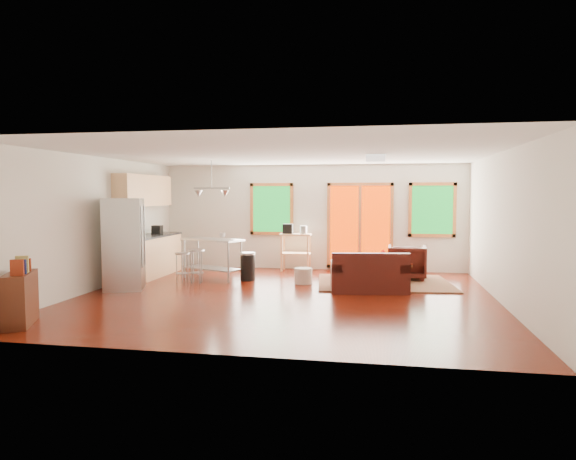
% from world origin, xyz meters
% --- Properties ---
extents(floor, '(7.50, 7.00, 0.02)m').
position_xyz_m(floor, '(0.00, 0.00, -0.01)').
color(floor, '#3E0C04').
rests_on(floor, ground).
extents(ceiling, '(7.50, 7.00, 0.02)m').
position_xyz_m(ceiling, '(0.00, 0.00, 2.61)').
color(ceiling, silver).
rests_on(ceiling, ground).
extents(back_wall, '(7.50, 0.02, 2.60)m').
position_xyz_m(back_wall, '(0.00, 3.51, 1.30)').
color(back_wall, beige).
rests_on(back_wall, ground).
extents(left_wall, '(0.02, 7.00, 2.60)m').
position_xyz_m(left_wall, '(-3.76, 0.00, 1.30)').
color(left_wall, beige).
rests_on(left_wall, ground).
extents(right_wall, '(0.02, 7.00, 2.60)m').
position_xyz_m(right_wall, '(3.76, 0.00, 1.30)').
color(right_wall, beige).
rests_on(right_wall, ground).
extents(front_wall, '(7.50, 0.02, 2.60)m').
position_xyz_m(front_wall, '(0.00, -3.51, 1.30)').
color(front_wall, beige).
rests_on(front_wall, ground).
extents(window_left, '(1.10, 0.05, 1.30)m').
position_xyz_m(window_left, '(-1.00, 3.46, 1.50)').
color(window_left, '#0B5116').
rests_on(window_left, back_wall).
extents(french_doors, '(1.60, 0.05, 2.10)m').
position_xyz_m(french_doors, '(1.20, 3.46, 1.10)').
color(french_doors, '#A82800').
rests_on(french_doors, back_wall).
extents(window_right, '(1.10, 0.05, 1.30)m').
position_xyz_m(window_right, '(2.90, 3.46, 1.50)').
color(window_right, '#0B5116').
rests_on(window_right, back_wall).
extents(rug, '(2.94, 2.39, 0.03)m').
position_xyz_m(rug, '(1.79, 1.71, 0.01)').
color(rug, '#4F6338').
rests_on(rug, floor).
extents(loveseat, '(1.55, 1.01, 0.77)m').
position_xyz_m(loveseat, '(1.50, 0.78, 0.31)').
color(loveseat, black).
rests_on(loveseat, floor).
extents(coffee_table, '(0.96, 0.62, 0.37)m').
position_xyz_m(coffee_table, '(1.92, 1.99, 0.32)').
color(coffee_table, '#3E190D').
rests_on(coffee_table, floor).
extents(armchair, '(0.83, 0.78, 0.83)m').
position_xyz_m(armchair, '(2.28, 2.33, 0.42)').
color(armchair, black).
rests_on(armchair, floor).
extents(ottoman, '(0.75, 0.75, 0.40)m').
position_xyz_m(ottoman, '(1.05, 2.19, 0.20)').
color(ottoman, black).
rests_on(ottoman, floor).
extents(pouf, '(0.49, 0.49, 0.33)m').
position_xyz_m(pouf, '(0.12, 1.40, 0.16)').
color(pouf, beige).
rests_on(pouf, floor).
extents(vase, '(0.18, 0.18, 0.28)m').
position_xyz_m(vase, '(1.77, 1.92, 0.50)').
color(vase, silver).
rests_on(vase, coffee_table).
extents(book, '(0.20, 0.09, 0.27)m').
position_xyz_m(book, '(2.15, 1.80, 0.53)').
color(book, maroon).
rests_on(book, coffee_table).
extents(cabinets, '(0.64, 2.24, 2.30)m').
position_xyz_m(cabinets, '(-3.49, 1.70, 0.93)').
color(cabinets, tan).
rests_on(cabinets, floor).
extents(refrigerator, '(0.90, 0.89, 1.79)m').
position_xyz_m(refrigerator, '(-3.23, 0.13, 0.90)').
color(refrigerator, '#B7BABC').
rests_on(refrigerator, floor).
extents(island, '(1.52, 1.07, 0.89)m').
position_xyz_m(island, '(-1.94, 1.62, 0.61)').
color(island, '#B7BABC').
rests_on(island, floor).
extents(cup, '(0.15, 0.13, 0.13)m').
position_xyz_m(cup, '(-1.61, 1.33, 1.01)').
color(cup, silver).
rests_on(cup, island).
extents(bar_stool_a, '(0.40, 0.40, 0.64)m').
position_xyz_m(bar_stool_a, '(-2.42, 1.07, 0.47)').
color(bar_stool_a, '#B7BABC').
rests_on(bar_stool_a, floor).
extents(bar_stool_b, '(0.38, 0.38, 0.71)m').
position_xyz_m(bar_stool_b, '(-2.10, 1.06, 0.53)').
color(bar_stool_b, '#B7BABC').
rests_on(bar_stool_b, floor).
extents(trash_can, '(0.34, 0.34, 0.61)m').
position_xyz_m(trash_can, '(-1.13, 1.59, 0.31)').
color(trash_can, black).
rests_on(trash_can, floor).
extents(kitchen_cart, '(0.76, 0.50, 1.15)m').
position_xyz_m(kitchen_cart, '(-0.36, 3.15, 0.78)').
color(kitchen_cart, tan).
rests_on(kitchen_cart, floor).
extents(bookshelf, '(0.65, 0.90, 0.99)m').
position_xyz_m(bookshelf, '(-3.35, -2.70, 0.39)').
color(bookshelf, '#3E190D').
rests_on(bookshelf, floor).
extents(ceiling_flush, '(0.35, 0.35, 0.12)m').
position_xyz_m(ceiling_flush, '(1.60, 0.60, 2.53)').
color(ceiling_flush, white).
rests_on(ceiling_flush, ceiling).
extents(pendant_light, '(0.80, 0.18, 0.79)m').
position_xyz_m(pendant_light, '(-1.90, 1.50, 1.90)').
color(pendant_light, gray).
rests_on(pendant_light, ceiling).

